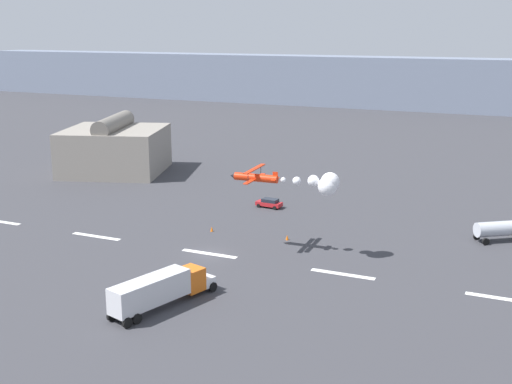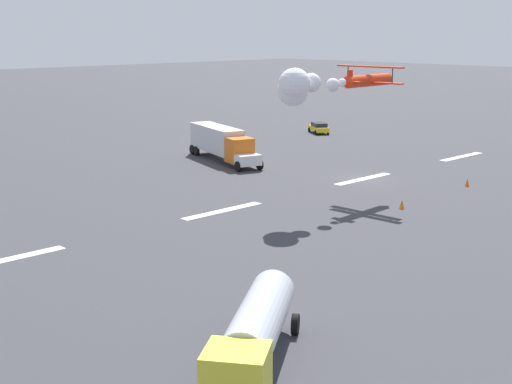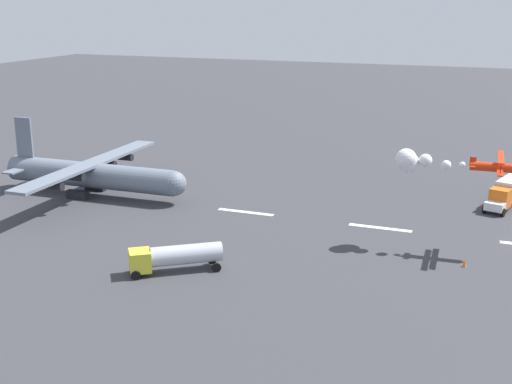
{
  "view_description": "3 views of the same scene",
  "coord_description": "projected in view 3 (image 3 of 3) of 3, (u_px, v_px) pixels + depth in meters",
  "views": [
    {
      "loc": [
        38.98,
        -72.74,
        29.18
      ],
      "look_at": [
        5.01,
        4.0,
        8.05
      ],
      "focal_mm": 45.96,
      "sensor_mm": 36.0,
      "label": 1
    },
    {
      "loc": [
        55.59,
        42.38,
        14.22
      ],
      "look_at": [
        18.31,
        3.81,
        2.16
      ],
      "focal_mm": 50.53,
      "sensor_mm": 36.0,
      "label": 2
    },
    {
      "loc": [
        4.07,
        81.28,
        28.01
      ],
      "look_at": [
        35.22,
        0.0,
        2.99
      ],
      "focal_mm": 47.44,
      "sensor_mm": 36.0,
      "label": 3
    }
  ],
  "objects": [
    {
      "name": "runway_stripe_5",
      "position": [
        246.0,
        212.0,
        91.91
      ],
      "size": [
        8.0,
        0.9,
        0.01
      ],
      "primitive_type": "cube",
      "color": "white",
      "rests_on": "ground"
    },
    {
      "name": "runway_stripe_4",
      "position": [
        380.0,
        228.0,
        85.59
      ],
      "size": [
        8.0,
        0.9,
        0.01
      ],
      "primitive_type": "cube",
      "color": "white",
      "rests_on": "ground"
    },
    {
      "name": "stunt_biplane_red",
      "position": [
        427.0,
        162.0,
        76.96
      ],
      "size": [
        14.91,
        6.61,
        2.96
      ],
      "color": "red"
    },
    {
      "name": "cargo_transport_plane",
      "position": [
        97.0,
        175.0,
        98.58
      ],
      "size": [
        28.85,
        33.15,
        10.91
      ],
      "color": "slate",
      "rests_on": "ground"
    },
    {
      "name": "semi_truck_orange",
      "position": [
        511.0,
        189.0,
        95.28
      ],
      "size": [
        6.54,
        13.6,
        3.7
      ],
      "color": "silver",
      "rests_on": "ground"
    },
    {
      "name": "traffic_cone_far",
      "position": [
        465.0,
        264.0,
        73.07
      ],
      "size": [
        0.44,
        0.44,
        0.75
      ],
      "primitive_type": "cone",
      "color": "orange",
      "rests_on": "ground"
    },
    {
      "name": "fuel_tanker_truck",
      "position": [
        175.0,
        256.0,
        71.42
      ],
      "size": [
        9.37,
        7.71,
        2.9
      ],
      "color": "yellow",
      "rests_on": "ground"
    }
  ]
}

